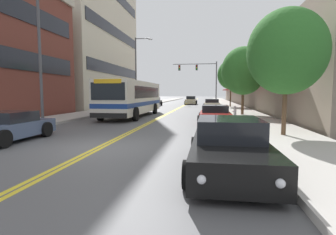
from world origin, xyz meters
name	(u,v)px	position (x,y,z in m)	size (l,w,h in m)	color
ground_plane	(186,105)	(0.00, 37.00, 0.00)	(240.00, 240.00, 0.00)	#565659
sidewalk_left	(146,104)	(-7.15, 37.00, 0.08)	(3.29, 106.00, 0.17)	#B2ADA5
sidewalk_right	(227,104)	(7.15, 37.00, 0.08)	(3.29, 106.00, 0.17)	#B2ADA5
centre_line	(186,105)	(0.00, 37.00, 0.00)	(0.34, 106.00, 0.01)	yellow
storefront_row_right	(264,84)	(13.02, 37.00, 3.50)	(9.10, 68.00, 7.01)	gray
city_bus	(133,97)	(-2.54, 12.98, 1.67)	(2.92, 11.34, 2.93)	silver
car_charcoal_parked_left_near	(154,102)	(-4.45, 30.94, 0.63)	(2.07, 4.82, 1.36)	#232328
car_slate_blue_parked_left_mid	(6,127)	(-4.34, 0.62, 0.58)	(2.18, 4.22, 1.22)	#475675
car_black_parked_right_foreground	(229,147)	(4.43, -2.20, 0.61)	(2.08, 4.80, 1.33)	black
car_champagne_parked_right_mid	(212,104)	(4.35, 24.03, 0.60)	(2.14, 4.79, 1.27)	beige
car_red_parked_right_far	(215,115)	(4.35, 8.43, 0.56)	(2.19, 4.14, 1.19)	maroon
car_beige_moving_lead	(191,101)	(0.86, 37.87, 0.68)	(2.07, 4.83, 1.47)	#BCAD89
traffic_signal_mast	(202,74)	(2.75, 36.39, 5.23)	(7.49, 0.38, 7.30)	#47474C
street_lamp_left_near	(47,48)	(-4.88, 4.45, 4.46)	(2.72, 0.28, 7.35)	#47474C
street_lamp_left_far	(138,67)	(-5.02, 23.86, 5.26)	(2.27, 0.28, 8.99)	#47474C
street_tree_right_near	(287,52)	(7.16, 2.99, 3.73)	(3.29, 3.29, 5.37)	brown
street_tree_right_mid	(243,71)	(6.79, 14.11, 3.86)	(3.68, 3.68, 5.72)	brown
street_tree_right_far	(231,75)	(6.89, 27.86, 4.51)	(3.62, 3.62, 6.33)	brown
fire_hydrant	(235,111)	(5.95, 11.76, 0.58)	(0.29, 0.21, 0.83)	#B7B7BC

